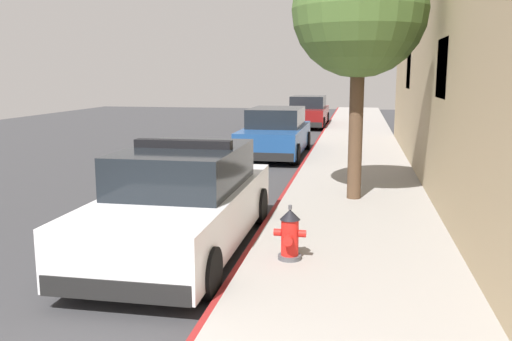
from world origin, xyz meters
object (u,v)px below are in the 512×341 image
at_px(fire_hydrant, 290,235).
at_px(street_tree, 360,10).
at_px(police_cruiser, 183,202).
at_px(parked_car_dark_far, 308,112).
at_px(parked_car_silver_ahead, 276,133).

relative_size(fire_hydrant, street_tree, 0.15).
bearing_deg(street_tree, police_cruiser, -126.48).
distance_m(parked_car_dark_far, fire_hydrant, 20.75).
xyz_separation_m(police_cruiser, street_tree, (2.52, 3.41, 3.12)).
relative_size(parked_car_dark_far, fire_hydrant, 6.37).
distance_m(parked_car_dark_far, street_tree, 17.19).
distance_m(parked_car_silver_ahead, street_tree, 7.66).
height_order(fire_hydrant, street_tree, street_tree).
relative_size(police_cruiser, street_tree, 0.96).
relative_size(parked_car_silver_ahead, fire_hydrant, 6.37).
bearing_deg(parked_car_dark_far, fire_hydrant, -85.46).
bearing_deg(street_tree, parked_car_silver_ahead, 111.73).
distance_m(police_cruiser, fire_hydrant, 1.80).
distance_m(police_cruiser, parked_car_silver_ahead, 9.90).
bearing_deg(street_tree, fire_hydrant, -101.75).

